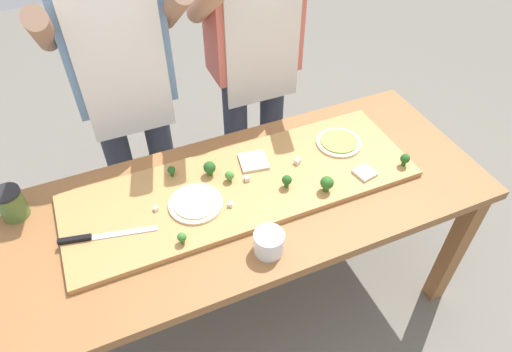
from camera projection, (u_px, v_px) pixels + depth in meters
ground_plane at (254, 301)px, 2.26m from camera, size 8.00×8.00×0.00m
prep_table at (253, 212)px, 1.79m from camera, size 1.80×0.75×0.77m
cutting_board at (242, 185)px, 1.74m from camera, size 1.34×0.44×0.02m
chefs_knife at (94, 237)px, 1.54m from camera, size 0.33×0.09×0.02m
pizza_whole_cheese_artichoke at (196, 203)px, 1.65m from camera, size 0.20×0.20×0.02m
pizza_whole_pesto_green at (339, 142)px, 1.89m from camera, size 0.19×0.19×0.02m
pizza_slice_near_right at (254, 161)px, 1.81m from camera, size 0.12×0.12×0.01m
pizza_slice_far_left at (365, 173)px, 1.76m from camera, size 0.09×0.09×0.01m
broccoli_floret_back_right at (327, 183)px, 1.68m from camera, size 0.05×0.05×0.06m
broccoli_floret_center_left at (229, 176)px, 1.72m from camera, size 0.04×0.04×0.04m
broccoli_floret_back_mid at (287, 180)px, 1.69m from camera, size 0.04×0.04×0.05m
broccoli_floret_back_left at (210, 168)px, 1.74m from camera, size 0.05×0.05×0.06m
broccoli_floret_center_right at (171, 170)px, 1.74m from camera, size 0.03×0.03×0.05m
broccoli_floret_front_right at (405, 159)px, 1.78m from camera, size 0.04×0.04×0.05m
broccoli_floret_front_left at (182, 237)px, 1.51m from camera, size 0.03×0.03×0.05m
cheese_crumble_a at (297, 161)px, 1.80m from camera, size 0.03×0.03×0.02m
cheese_crumble_b at (230, 204)px, 1.64m from camera, size 0.02×0.02×0.02m
cheese_crumble_c at (156, 209)px, 1.63m from camera, size 0.02×0.02×0.02m
cheese_crumble_d at (247, 179)px, 1.73m from camera, size 0.02×0.02×0.02m
flour_cup at (269, 243)px, 1.51m from camera, size 0.10×0.10×0.08m
sauce_jar at (11, 203)px, 1.61m from camera, size 0.10×0.10×0.12m
cook_left at (123, 79)px, 1.88m from camera, size 0.54×0.39×1.67m
cook_right at (254, 50)px, 2.05m from camera, size 0.54×0.39×1.67m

